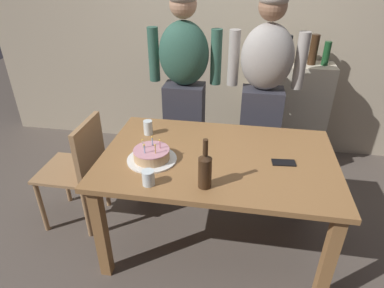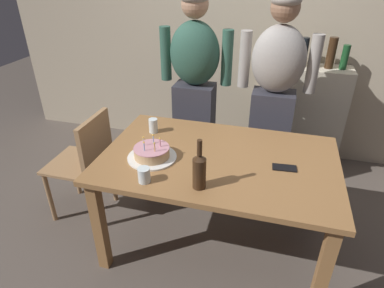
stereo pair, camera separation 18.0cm
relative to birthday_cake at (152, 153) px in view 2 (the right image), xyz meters
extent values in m
plane|color=#564C44|center=(0.41, 0.12, -0.78)|extent=(10.00, 10.00, 0.00)
cube|color=tan|center=(0.41, 1.67, 0.52)|extent=(5.20, 0.10, 2.60)
cube|color=olive|center=(0.41, 0.12, -0.05)|extent=(1.50, 0.96, 0.03)
cube|color=olive|center=(-0.27, -0.29, -0.42)|extent=(0.07, 0.07, 0.70)
cube|color=olive|center=(1.09, -0.29, -0.42)|extent=(0.07, 0.07, 0.70)
cube|color=olive|center=(-0.27, 0.53, -0.42)|extent=(0.07, 0.07, 0.70)
cube|color=olive|center=(1.09, 0.53, -0.42)|extent=(0.07, 0.07, 0.70)
cylinder|color=white|center=(0.00, 0.00, -0.03)|extent=(0.31, 0.31, 0.01)
cylinder|color=tan|center=(0.00, 0.00, 0.01)|extent=(0.22, 0.22, 0.06)
cylinder|color=#D18E9E|center=(0.00, 0.00, 0.04)|extent=(0.23, 0.23, 0.01)
cylinder|color=#EAB266|center=(0.04, -0.04, 0.07)|extent=(0.01, 0.01, 0.05)
sphere|color=#F9C64C|center=(0.04, -0.04, 0.10)|extent=(0.01, 0.01, 0.01)
cylinder|color=pink|center=(0.05, 0.02, 0.07)|extent=(0.01, 0.01, 0.05)
sphere|color=#F9C64C|center=(0.05, 0.02, 0.10)|extent=(0.01, 0.01, 0.01)
cylinder|color=#93B7DB|center=(-0.01, 0.06, 0.07)|extent=(0.01, 0.01, 0.05)
sphere|color=#F9C64C|center=(-0.01, 0.06, 0.10)|extent=(0.01, 0.01, 0.01)
cylinder|color=beige|center=(-0.05, 0.01, 0.07)|extent=(0.01, 0.01, 0.05)
sphere|color=#F9C64C|center=(-0.05, 0.01, 0.10)|extent=(0.01, 0.01, 0.01)
cylinder|color=#93B7DB|center=(-0.03, -0.05, 0.07)|extent=(0.01, 0.01, 0.05)
sphere|color=#F9C64C|center=(-0.03, -0.05, 0.10)|extent=(0.01, 0.01, 0.01)
cylinder|color=silver|center=(-0.12, 0.34, 0.02)|extent=(0.06, 0.06, 0.10)
cylinder|color=silver|center=(0.05, -0.25, 0.01)|extent=(0.07, 0.07, 0.09)
cylinder|color=#382314|center=(0.36, -0.21, 0.06)|extent=(0.08, 0.08, 0.18)
cone|color=#382314|center=(0.36, -0.21, 0.16)|extent=(0.08, 0.08, 0.03)
cylinder|color=#382314|center=(0.36, -0.21, 0.22)|extent=(0.03, 0.03, 0.09)
cube|color=black|center=(0.82, 0.10, -0.03)|extent=(0.15, 0.08, 0.01)
cube|color=#33333D|center=(0.03, 0.93, -0.32)|extent=(0.34, 0.23, 0.92)
ellipsoid|color=#2D5647|center=(0.03, 0.93, 0.40)|extent=(0.41, 0.27, 0.52)
sphere|color=tan|center=(0.03, 0.93, 0.77)|extent=(0.21, 0.21, 0.21)
cylinder|color=#2D5647|center=(0.29, 0.96, 0.38)|extent=(0.09, 0.09, 0.44)
cylinder|color=#2D5647|center=(-0.23, 0.96, 0.38)|extent=(0.09, 0.09, 0.44)
cube|color=#33333D|center=(0.69, 0.93, -0.32)|extent=(0.34, 0.23, 0.92)
ellipsoid|color=#9E9993|center=(0.69, 0.93, 0.40)|extent=(0.41, 0.27, 0.52)
sphere|color=#936B51|center=(0.69, 0.93, 0.77)|extent=(0.21, 0.21, 0.21)
cylinder|color=#9E9993|center=(0.95, 0.96, 0.38)|extent=(0.09, 0.09, 0.44)
cylinder|color=#9E9993|center=(0.43, 0.96, 0.38)|extent=(0.09, 0.09, 0.44)
cube|color=#A37A51|center=(-0.71, 0.19, -0.31)|extent=(0.42, 0.42, 0.02)
cube|color=#A37A51|center=(-0.52, 0.19, -0.10)|extent=(0.04, 0.40, 0.40)
cylinder|color=#A37A51|center=(-0.89, 0.37, -0.55)|extent=(0.04, 0.04, 0.45)
cylinder|color=#A37A51|center=(-0.89, 0.01, -0.55)|extent=(0.04, 0.04, 0.45)
cylinder|color=#A37A51|center=(-0.53, 0.37, -0.55)|extent=(0.04, 0.04, 0.45)
cylinder|color=#A37A51|center=(-0.53, 0.01, -0.55)|extent=(0.04, 0.04, 0.45)
cube|color=beige|center=(1.01, 1.45, -0.28)|extent=(0.68, 0.30, 1.00)
cylinder|color=#382314|center=(0.78, 1.45, 0.33)|extent=(0.07, 0.07, 0.21)
cylinder|color=black|center=(0.89, 1.45, 0.35)|extent=(0.07, 0.07, 0.25)
cylinder|color=#382314|center=(1.01, 1.45, 0.35)|extent=(0.06, 0.06, 0.25)
cylinder|color=#382314|center=(1.13, 1.45, 0.36)|extent=(0.08, 0.08, 0.27)
cylinder|color=#194723|center=(1.24, 1.45, 0.33)|extent=(0.06, 0.06, 0.21)
camera|label=1|loc=(0.54, -1.68, 1.07)|focal=30.65mm
camera|label=2|loc=(0.72, -1.64, 1.07)|focal=30.65mm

